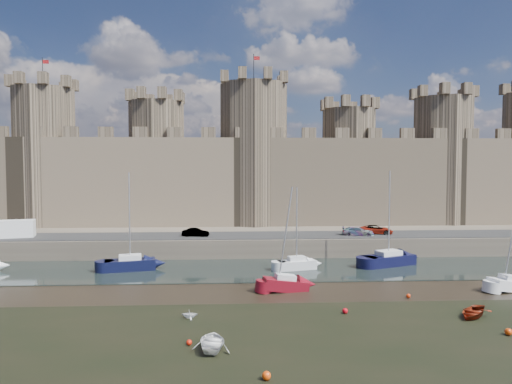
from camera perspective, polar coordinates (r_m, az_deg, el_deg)
ground at (r=30.23m, az=0.19°, el=-19.83°), size 160.00×160.00×0.00m
water_channel at (r=53.14m, az=-1.25°, el=-9.71°), size 160.00×12.00×0.08m
quay at (r=88.45m, az=-1.94°, el=-3.80°), size 160.00×60.00×2.50m
road at (r=62.51m, az=-1.52°, el=-5.44°), size 160.00×7.00×0.10m
castle at (r=75.82m, az=-2.28°, el=2.96°), size 108.50×11.00×29.00m
car_1 at (r=61.92m, az=-7.56°, el=-5.05°), size 3.69×1.68×1.17m
car_2 at (r=63.83m, az=12.60°, el=-4.83°), size 4.52×2.64×1.23m
car_3 at (r=65.89m, az=14.75°, el=-4.58°), size 4.98×3.07×1.29m
van at (r=68.33m, az=-28.18°, el=-4.12°), size 5.76×3.40×2.35m
sailboat_1 at (r=54.62m, az=-15.45°, el=-8.59°), size 5.91×3.36×11.16m
sailboat_2 at (r=53.33m, az=5.09°, el=-8.86°), size 4.66×2.67×9.47m
sailboat_3 at (r=57.49m, az=16.24°, el=-8.02°), size 6.92×4.73×11.31m
sailboat_4 at (r=44.51m, az=3.70°, el=-11.30°), size 4.50×2.40×9.99m
sailboat_5 at (r=50.74m, az=29.21°, el=-9.95°), size 4.63×2.66×9.40m
dinghy_2 at (r=31.42m, az=-5.43°, el=-18.24°), size 2.54×3.46×0.70m
dinghy_3 at (r=37.21m, az=-8.28°, el=-14.87°), size 1.39×1.24×0.66m
dinghy_4 at (r=40.81m, az=25.46°, el=-13.52°), size 3.80×3.79×0.65m
buoy_0 at (r=32.08m, az=-8.36°, el=-18.11°), size 0.38×0.38×0.38m
buoy_1 at (r=38.60m, az=11.07°, el=-14.39°), size 0.45×0.45×0.45m
buoy_2 at (r=27.17m, az=1.32°, el=-21.98°), size 0.51×0.51×0.51m
buoy_3 at (r=44.38m, az=18.52°, el=-12.22°), size 0.39×0.39×0.39m
buoy_5 at (r=37.82m, az=29.02°, el=-15.04°), size 0.51×0.51×0.51m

